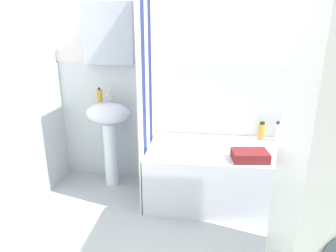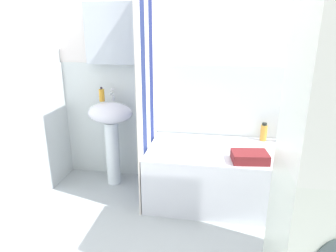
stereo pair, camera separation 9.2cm
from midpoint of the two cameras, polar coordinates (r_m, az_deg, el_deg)
wall_back_tiled at (r=2.99m, az=8.34°, el=10.06°), size 3.60×0.18×2.40m
wall_left_tiled at (r=2.61m, az=-27.94°, el=6.47°), size 0.07×1.81×2.40m
sink at (r=3.04m, az=-9.74°, el=0.13°), size 0.44×0.34×0.85m
faucet at (r=3.04m, az=-9.53°, el=5.78°), size 0.03×0.12×0.12m
soap_dispenser at (r=3.04m, az=-11.41°, el=5.69°), size 0.05×0.05×0.14m
bathtub at (r=2.87m, az=12.67°, el=-9.12°), size 1.50×0.72×0.51m
shower_curtain at (r=2.67m, az=-2.90°, el=6.24°), size 0.01×0.72×2.00m
shampoo_bottle at (r=3.12m, az=24.89°, el=-1.64°), size 0.05×0.05×0.16m
lotion_bottle at (r=3.07m, az=23.07°, el=-1.09°), size 0.04×0.04×0.22m
conditioner_bottle at (r=3.04m, az=20.85°, el=-1.25°), size 0.04×0.04×0.19m
body_wash_bottle at (r=3.04m, az=18.24°, el=-1.12°), size 0.06×0.06×0.18m
towel_folded at (r=2.57m, az=16.00°, el=-5.57°), size 0.31×0.23×0.08m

